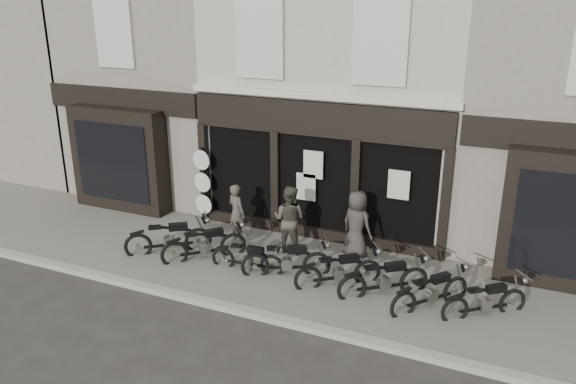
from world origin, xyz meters
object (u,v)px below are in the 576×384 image
at_px(motorcycle_3, 287,263).
at_px(motorcycle_5, 384,282).
at_px(motorcycle_1, 205,247).
at_px(man_centre, 289,219).
at_px(motorcycle_6, 431,295).
at_px(motorcycle_2, 248,260).
at_px(man_right, 357,225).
at_px(motorcycle_4, 339,273).
at_px(motorcycle_0, 170,241).
at_px(motorcycle_7, 485,304).
at_px(man_left, 237,213).
at_px(advert_sign_post, 203,188).

relative_size(motorcycle_3, motorcycle_5, 1.08).
height_order(motorcycle_1, man_centre, man_centre).
height_order(motorcycle_3, motorcycle_6, motorcycle_3).
height_order(motorcycle_1, motorcycle_2, motorcycle_1).
height_order(motorcycle_1, motorcycle_5, motorcycle_1).
bearing_deg(man_centre, motorcycle_2, 70.39).
bearing_deg(man_right, motorcycle_6, 164.41).
relative_size(motorcycle_4, motorcycle_5, 0.97).
bearing_deg(man_centre, motorcycle_6, 161.35).
relative_size(motorcycle_2, motorcycle_4, 1.05).
bearing_deg(man_centre, motorcycle_0, 25.15).
height_order(motorcycle_5, man_right, man_right).
height_order(motorcycle_0, motorcycle_2, motorcycle_0).
relative_size(motorcycle_0, motorcycle_5, 1.04).
relative_size(motorcycle_3, motorcycle_7, 1.19).
bearing_deg(man_right, man_left, 27.87).
relative_size(motorcycle_2, advert_sign_post, 0.79).
distance_m(motorcycle_6, man_left, 5.68).
bearing_deg(motorcycle_1, motorcycle_5, -43.53).
height_order(motorcycle_5, man_left, man_left).
relative_size(motorcycle_1, motorcycle_5, 0.95).
xyz_separation_m(motorcycle_5, motorcycle_6, (1.05, -0.12, -0.02)).
bearing_deg(motorcycle_5, motorcycle_1, 142.98).
bearing_deg(motorcycle_0, motorcycle_3, -36.20).
bearing_deg(motorcycle_5, motorcycle_3, 142.77).
height_order(motorcycle_5, motorcycle_6, motorcycle_5).
distance_m(motorcycle_1, motorcycle_4, 3.57).
height_order(motorcycle_2, man_right, man_right).
distance_m(motorcycle_5, motorcycle_6, 1.06).
bearing_deg(motorcycle_0, motorcycle_2, -39.11).
xyz_separation_m(motorcycle_0, motorcycle_7, (7.85, 0.11, -0.05)).
bearing_deg(motorcycle_3, man_centre, 84.56).
bearing_deg(motorcycle_7, man_right, 116.02).
bearing_deg(motorcycle_2, motorcycle_7, -3.99).
xyz_separation_m(motorcycle_4, man_left, (-3.36, 1.24, 0.53)).
bearing_deg(motorcycle_6, advert_sign_post, 111.90).
relative_size(motorcycle_7, man_right, 0.95).
height_order(man_centre, advert_sign_post, advert_sign_post).
relative_size(motorcycle_3, man_left, 1.24).
bearing_deg(motorcycle_3, advert_sign_post, 123.15).
xyz_separation_m(motorcycle_4, advert_sign_post, (-4.91, 2.05, 0.76)).
height_order(motorcycle_7, man_centre, man_centre).
bearing_deg(motorcycle_2, motorcycle_4, -1.46).
relative_size(motorcycle_0, man_left, 1.19).
xyz_separation_m(motorcycle_0, motorcycle_5, (5.70, 0.11, -0.01)).
bearing_deg(motorcycle_3, motorcycle_1, 154.07).
xyz_separation_m(motorcycle_0, motorcycle_4, (4.63, 0.11, -0.03)).
bearing_deg(motorcycle_4, motorcycle_5, -37.39).
relative_size(motorcycle_2, motorcycle_3, 0.94).
bearing_deg(motorcycle_5, man_right, 88.57).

